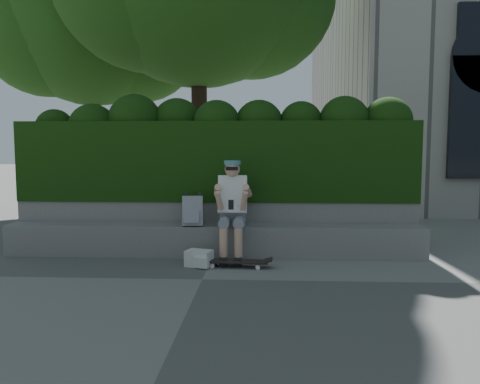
# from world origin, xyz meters

# --- Properties ---
(ground) EXTENTS (80.00, 80.00, 0.00)m
(ground) POSITION_xyz_m (0.00, 0.00, 0.00)
(ground) COLOR slate
(ground) RESTS_ON ground
(bench_ledge) EXTENTS (6.00, 0.45, 0.45)m
(bench_ledge) POSITION_xyz_m (0.00, 1.25, 0.23)
(bench_ledge) COLOR gray
(bench_ledge) RESTS_ON ground
(planter_wall) EXTENTS (6.00, 0.50, 0.75)m
(planter_wall) POSITION_xyz_m (0.00, 1.73, 0.38)
(planter_wall) COLOR gray
(planter_wall) RESTS_ON ground
(hedge) EXTENTS (6.00, 1.00, 1.20)m
(hedge) POSITION_xyz_m (0.00, 1.95, 1.35)
(hedge) COLOR black
(hedge) RESTS_ON planter_wall
(tree_right) EXTENTS (4.56, 4.56, 7.22)m
(tree_right) POSITION_xyz_m (-3.68, 6.67, 4.92)
(tree_right) COLOR black
(tree_right) RESTS_ON ground
(person) EXTENTS (0.40, 0.76, 1.38)m
(person) POSITION_xyz_m (0.29, 1.07, 0.75)
(person) COLOR gray
(person) RESTS_ON ground
(skateboard) EXTENTS (0.86, 0.27, 0.09)m
(skateboard) POSITION_xyz_m (0.37, 0.59, 0.07)
(skateboard) COLOR black
(skateboard) RESTS_ON ground
(backpack_plaid) EXTENTS (0.30, 0.19, 0.42)m
(backpack_plaid) POSITION_xyz_m (-0.28, 1.15, 0.66)
(backpack_plaid) COLOR silver
(backpack_plaid) RESTS_ON bench_ledge
(backpack_ground) EXTENTS (0.38, 0.32, 0.21)m
(backpack_ground) POSITION_xyz_m (-0.12, 0.62, 0.11)
(backpack_ground) COLOR silver
(backpack_ground) RESTS_ON ground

